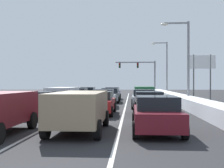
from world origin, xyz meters
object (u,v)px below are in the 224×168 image
at_px(sedan_silver_right_lane_third, 143,99).
at_px(suv_silver_left_lane_third, 63,95).
at_px(street_lamp_right_far, 165,64).
at_px(sedan_white_center_lane_third, 104,98).
at_px(street_lamp_right_mid, 184,55).
at_px(roadside_sign_right, 202,67).
at_px(sedan_red_center_lane_second, 99,103).
at_px(sedan_charcoal_left_lane_fifth, 88,93).
at_px(suv_tan_center_lane_nearest, 80,108).
at_px(traffic_light_gantry, 142,70).
at_px(sedan_gray_center_lane_fourth, 110,95).
at_px(suv_green_right_lane_fourth, 144,93).
at_px(sedan_navy_center_lane_fifth, 113,93).
at_px(sedan_maroon_right_lane_nearest, 156,114).
at_px(sedan_green_left_lane_fourth, 79,95).
at_px(sedan_charcoal_right_lane_fifth, 142,93).
at_px(sedan_black_right_lane_second, 149,103).
at_px(sedan_black_left_lane_second, 39,104).

bearing_deg(sedan_silver_right_lane_third, suv_silver_left_lane_third, 176.83).
bearing_deg(street_lamp_right_far, sedan_white_center_lane_third, -108.70).
distance_m(sedan_white_center_lane_third, street_lamp_right_mid, 8.68).
bearing_deg(roadside_sign_right, sedan_white_center_lane_third, -134.16).
xyz_separation_m(sedan_red_center_lane_second, sedan_white_center_lane_third, (-0.28, 5.88, 0.00)).
xyz_separation_m(sedan_red_center_lane_second, sedan_charcoal_left_lane_fifth, (-3.53, 18.76, 0.00)).
bearing_deg(street_lamp_right_mid, suv_tan_center_lane_nearest, -114.67).
bearing_deg(sedan_red_center_lane_second, sedan_silver_right_lane_third, 59.68).
bearing_deg(traffic_light_gantry, sedan_gray_center_lane_fourth, -99.84).
bearing_deg(street_lamp_right_far, sedan_silver_right_lane_third, -100.57).
bearing_deg(sedan_gray_center_lane_fourth, sedan_white_center_lane_third, -91.51).
xyz_separation_m(suv_green_right_lane_fourth, sedan_navy_center_lane_fifth, (-3.70, 5.47, -0.25)).
bearing_deg(suv_silver_left_lane_third, sedan_maroon_right_lane_nearest, -61.10).
relative_size(traffic_light_gantry, street_lamp_right_mid, 0.97).
xyz_separation_m(sedan_charcoal_left_lane_fifth, street_lamp_right_far, (11.00, 9.99, 4.39)).
bearing_deg(sedan_red_center_lane_second, sedan_maroon_right_lane_nearest, -65.20).
bearing_deg(sedan_green_left_lane_fourth, sedan_white_center_lane_third, -63.14).
bearing_deg(sedan_charcoal_right_lane_fifth, street_lamp_right_mid, -70.08).
relative_size(sedan_black_right_lane_second, street_lamp_right_mid, 0.58).
distance_m(sedan_maroon_right_lane_nearest, sedan_white_center_lane_third, 13.11).
distance_m(suv_silver_left_lane_third, street_lamp_right_far, 26.00).
bearing_deg(sedan_black_left_lane_second, suv_tan_center_lane_nearest, -58.02).
height_order(sedan_maroon_right_lane_nearest, sedan_black_left_lane_second, same).
height_order(suv_green_right_lane_fourth, sedan_charcoal_right_lane_fifth, suv_green_right_lane_fourth).
xyz_separation_m(sedan_silver_right_lane_third, sedan_gray_center_lane_fourth, (-3.21, 6.44, 0.00)).
xyz_separation_m(suv_tan_center_lane_nearest, sedan_navy_center_lane_fifth, (-0.22, 24.72, -0.25)).
bearing_deg(sedan_black_left_lane_second, street_lamp_right_mid, 42.19).
distance_m(sedan_black_right_lane_second, sedan_charcoal_right_lane_fifth, 18.52).
xyz_separation_m(sedan_maroon_right_lane_nearest, street_lamp_right_mid, (3.86, 15.34, 3.91)).
relative_size(sedan_green_left_lane_fourth, roadside_sign_right, 0.82).
xyz_separation_m(sedan_black_right_lane_second, sedan_silver_right_lane_third, (-0.11, 5.55, 0.00)).
xyz_separation_m(sedan_maroon_right_lane_nearest, street_lamp_right_far, (4.33, 35.54, 4.39)).
xyz_separation_m(suv_tan_center_lane_nearest, sedan_black_left_lane_second, (-3.58, 5.73, -0.25)).
xyz_separation_m(sedan_white_center_lane_third, street_lamp_right_far, (7.75, 22.88, 4.39)).
distance_m(sedan_silver_right_lane_third, suv_green_right_lane_fourth, 7.16).
distance_m(sedan_red_center_lane_second, sedan_black_left_lane_second, 3.81).
bearing_deg(sedan_red_center_lane_second, suv_silver_left_lane_third, 123.42).
relative_size(suv_tan_center_lane_nearest, roadside_sign_right, 0.89).
bearing_deg(sedan_charcoal_left_lane_fifth, sedan_red_center_lane_second, -79.35).
height_order(suv_silver_left_lane_third, sedan_charcoal_left_lane_fifth, suv_silver_left_lane_third).
relative_size(street_lamp_right_far, roadside_sign_right, 1.58).
xyz_separation_m(sedan_silver_right_lane_third, sedan_charcoal_right_lane_fifth, (0.39, 12.96, 0.00)).
xyz_separation_m(sedan_white_center_lane_third, sedan_charcoal_left_lane_fifth, (-3.25, 12.89, 0.00)).
bearing_deg(sedan_gray_center_lane_fourth, suv_green_right_lane_fourth, 11.35).
xyz_separation_m(sedan_maroon_right_lane_nearest, sedan_charcoal_left_lane_fifth, (-6.66, 25.55, 0.00)).
bearing_deg(suv_green_right_lane_fourth, traffic_light_gantry, 88.24).
bearing_deg(sedan_black_right_lane_second, sedan_charcoal_right_lane_fifth, 89.15).
bearing_deg(sedan_maroon_right_lane_nearest, suv_silver_left_lane_third, 118.90).
xyz_separation_m(traffic_light_gantry, street_lamp_right_far, (3.32, -7.56, 0.66)).
xyz_separation_m(sedan_maroon_right_lane_nearest, sedan_green_left_lane_fourth, (-6.75, 19.25, 0.00)).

